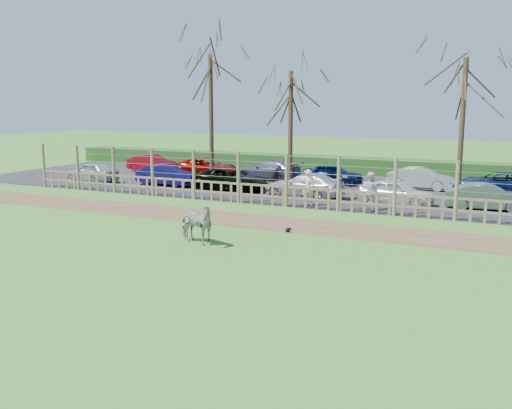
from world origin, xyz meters
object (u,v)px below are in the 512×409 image
at_px(tree_left, 211,88).
at_px(car_0, 92,172).
at_px(car_1, 166,175).
at_px(visitor_a, 308,188).
at_px(car_3, 305,185).
at_px(car_12, 498,183).
at_px(car_11, 421,178).
at_px(crow, 288,230).
at_px(car_9, 269,170).
at_px(tree_right, 464,94).
at_px(car_8, 206,167).
at_px(car_5, 487,197).
at_px(zebra, 195,224).
at_px(car_2, 230,179).
at_px(visitor_b, 370,191).
at_px(car_10, 333,174).
at_px(tree_mid, 291,101).
at_px(car_7, 152,163).
at_px(car_4, 397,192).

relative_size(tree_left, car_0, 2.24).
bearing_deg(car_1, visitor_a, -103.27).
height_order(car_3, car_12, same).
bearing_deg(car_11, crow, 172.51).
bearing_deg(car_11, car_1, 114.09).
xyz_separation_m(car_1, car_9, (4.39, 4.96, 0.00)).
xyz_separation_m(tree_right, car_8, (-15.75, 1.78, -4.60)).
relative_size(car_5, car_12, 0.84).
height_order(tree_right, zebra, tree_right).
relative_size(car_2, car_11, 1.19).
distance_m(visitor_b, car_10, 8.19).
distance_m(zebra, crow, 3.79).
relative_size(tree_mid, car_7, 1.87).
distance_m(tree_right, car_3, 9.06).
bearing_deg(car_4, car_7, 78.46).
bearing_deg(car_7, tree_right, -92.29).
height_order(car_9, car_11, same).
distance_m(crow, car_0, 17.54).
relative_size(visitor_b, car_11, 0.47).
distance_m(car_1, car_11, 14.54).
bearing_deg(car_2, car_0, 101.59).
height_order(tree_mid, car_5, tree_mid).
bearing_deg(car_5, car_2, 81.92).
bearing_deg(crow, car_12, 61.75).
relative_size(car_1, car_11, 1.00).
height_order(car_1, car_8, same).
relative_size(visitor_a, car_7, 0.47).
height_order(car_10, car_12, same).
bearing_deg(visitor_a, car_2, -35.72).
relative_size(tree_right, visitor_a, 4.26).
relative_size(car_3, car_9, 1.00).
bearing_deg(car_8, tree_left, -139.52).
height_order(car_3, car_8, same).
relative_size(tree_mid, car_10, 1.94).
height_order(crow, car_2, car_2).
xyz_separation_m(car_9, car_12, (13.32, -0.44, 0.00)).
bearing_deg(car_7, car_2, -115.89).
distance_m(tree_left, tree_right, 13.59).
relative_size(car_0, car_10, 1.00).
relative_size(tree_right, zebra, 4.31).
height_order(car_3, car_11, same).
bearing_deg(car_8, car_9, -77.60).
bearing_deg(tree_mid, visitor_a, -59.87).
bearing_deg(car_5, car_4, 87.05).
bearing_deg(tree_left, tree_right, 6.34).
xyz_separation_m(visitor_b, car_5, (4.81, 2.09, -0.26)).
xyz_separation_m(tree_right, car_9, (-11.50, 2.26, -4.60)).
distance_m(zebra, car_2, 11.92).
bearing_deg(car_3, zebra, 5.28).
distance_m(tree_mid, car_5, 11.68).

